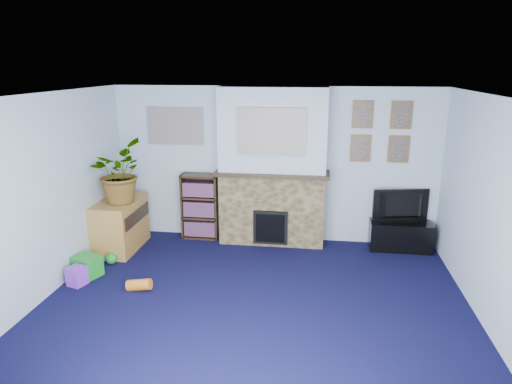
# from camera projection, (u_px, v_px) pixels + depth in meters

# --- Properties ---
(floor) EXTENTS (5.00, 4.50, 0.01)m
(floor) POSITION_uv_depth(u_px,v_px,m) (253.00, 308.00, 5.26)
(floor) COLOR black
(floor) RESTS_ON ground
(ceiling) EXTENTS (5.00, 4.50, 0.01)m
(ceiling) POSITION_uv_depth(u_px,v_px,m) (253.00, 96.00, 4.61)
(ceiling) COLOR white
(ceiling) RESTS_ON wall_back
(wall_back) EXTENTS (5.00, 0.04, 2.40)m
(wall_back) POSITION_uv_depth(u_px,v_px,m) (274.00, 165.00, 7.08)
(wall_back) COLOR #ABBDCF
(wall_back) RESTS_ON ground
(wall_front) EXTENTS (5.00, 0.04, 2.40)m
(wall_front) POSITION_uv_depth(u_px,v_px,m) (199.00, 321.00, 2.79)
(wall_front) COLOR #ABBDCF
(wall_front) RESTS_ON ground
(wall_left) EXTENTS (0.04, 4.50, 2.40)m
(wall_left) POSITION_uv_depth(u_px,v_px,m) (39.00, 200.00, 5.26)
(wall_left) COLOR #ABBDCF
(wall_left) RESTS_ON ground
(wall_right) EXTENTS (0.04, 4.50, 2.40)m
(wall_right) POSITION_uv_depth(u_px,v_px,m) (498.00, 220.00, 4.60)
(wall_right) COLOR #ABBDCF
(wall_right) RESTS_ON ground
(chimney_breast) EXTENTS (1.72, 0.50, 2.40)m
(chimney_breast) POSITION_uv_depth(u_px,v_px,m) (272.00, 169.00, 6.89)
(chimney_breast) COLOR brown
(chimney_breast) RESTS_ON ground
(collage_main) EXTENTS (1.00, 0.03, 0.68)m
(collage_main) POSITION_uv_depth(u_px,v_px,m) (271.00, 132.00, 6.52)
(collage_main) COLOR gray
(collage_main) RESTS_ON chimney_breast
(collage_left) EXTENTS (0.90, 0.03, 0.58)m
(collage_left) POSITION_uv_depth(u_px,v_px,m) (175.00, 126.00, 7.11)
(collage_left) COLOR gray
(collage_left) RESTS_ON wall_back
(portrait_tl) EXTENTS (0.30, 0.03, 0.40)m
(portrait_tl) POSITION_uv_depth(u_px,v_px,m) (363.00, 115.00, 6.67)
(portrait_tl) COLOR brown
(portrait_tl) RESTS_ON wall_back
(portrait_tr) EXTENTS (0.30, 0.03, 0.40)m
(portrait_tr) POSITION_uv_depth(u_px,v_px,m) (401.00, 115.00, 6.59)
(portrait_tr) COLOR brown
(portrait_tr) RESTS_ON wall_back
(portrait_bl) EXTENTS (0.30, 0.03, 0.40)m
(portrait_bl) POSITION_uv_depth(u_px,v_px,m) (360.00, 148.00, 6.80)
(portrait_bl) COLOR brown
(portrait_bl) RESTS_ON wall_back
(portrait_br) EXTENTS (0.30, 0.03, 0.40)m
(portrait_br) POSITION_uv_depth(u_px,v_px,m) (398.00, 149.00, 6.73)
(portrait_br) COLOR brown
(portrait_br) RESTS_ON wall_back
(tv_stand) EXTENTS (0.91, 0.38, 0.43)m
(tv_stand) POSITION_uv_depth(u_px,v_px,m) (400.00, 235.00, 6.87)
(tv_stand) COLOR black
(tv_stand) RESTS_ON ground
(television) EXTENTS (0.85, 0.28, 0.49)m
(television) POSITION_uv_depth(u_px,v_px,m) (403.00, 206.00, 6.77)
(television) COLOR black
(television) RESTS_ON tv_stand
(bookshelf) EXTENTS (0.58, 0.28, 1.05)m
(bookshelf) POSITION_uv_depth(u_px,v_px,m) (201.00, 208.00, 7.28)
(bookshelf) COLOR black
(bookshelf) RESTS_ON ground
(sideboard) EXTENTS (0.54, 0.98, 0.76)m
(sideboard) POSITION_uv_depth(u_px,v_px,m) (120.00, 227.00, 6.87)
(sideboard) COLOR #A67835
(sideboard) RESTS_ON ground
(potted_plant) EXTENTS (0.93, 0.99, 0.90)m
(potted_plant) POSITION_uv_depth(u_px,v_px,m) (117.00, 172.00, 6.58)
(potted_plant) COLOR #26661E
(potted_plant) RESTS_ON sideboard
(mantel_clock) EXTENTS (0.10, 0.06, 0.14)m
(mantel_clock) POSITION_uv_depth(u_px,v_px,m) (269.00, 167.00, 6.84)
(mantel_clock) COLOR gold
(mantel_clock) RESTS_ON chimney_breast
(mantel_candle) EXTENTS (0.05, 0.05, 0.14)m
(mantel_candle) POSITION_uv_depth(u_px,v_px,m) (295.00, 167.00, 6.78)
(mantel_candle) COLOR #B2BFC6
(mantel_candle) RESTS_ON chimney_breast
(mantel_teddy) EXTENTS (0.14, 0.14, 0.14)m
(mantel_teddy) POSITION_uv_depth(u_px,v_px,m) (240.00, 167.00, 6.90)
(mantel_teddy) COLOR gray
(mantel_teddy) RESTS_ON chimney_breast
(mantel_can) EXTENTS (0.06, 0.06, 0.12)m
(mantel_can) POSITION_uv_depth(u_px,v_px,m) (323.00, 170.00, 6.73)
(mantel_can) COLOR purple
(mantel_can) RESTS_ON chimney_breast
(green_crate) EXTENTS (0.42, 0.38, 0.27)m
(green_crate) POSITION_uv_depth(u_px,v_px,m) (87.00, 266.00, 6.03)
(green_crate) COLOR #198C26
(green_crate) RESTS_ON ground
(toy_ball) EXTENTS (0.16, 0.16, 0.16)m
(toy_ball) POSITION_uv_depth(u_px,v_px,m) (111.00, 258.00, 6.39)
(toy_ball) COLOR #198C26
(toy_ball) RESTS_ON ground
(toy_block) EXTENTS (0.25, 0.25, 0.24)m
(toy_block) POSITION_uv_depth(u_px,v_px,m) (77.00, 277.00, 5.78)
(toy_block) COLOR purple
(toy_block) RESTS_ON ground
(toy_tube) EXTENTS (0.32, 0.14, 0.18)m
(toy_tube) POSITION_uv_depth(u_px,v_px,m) (139.00, 285.00, 5.66)
(toy_tube) COLOR orange
(toy_tube) RESTS_ON ground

